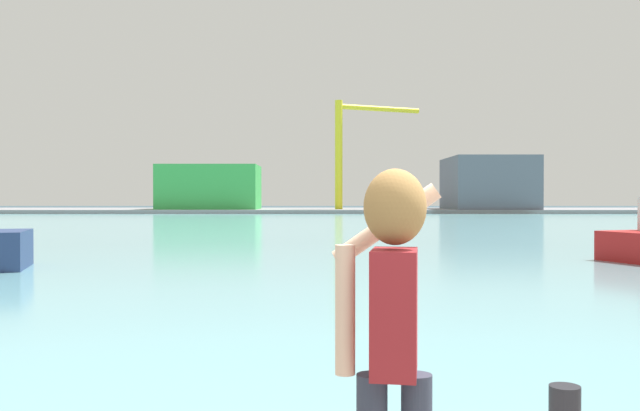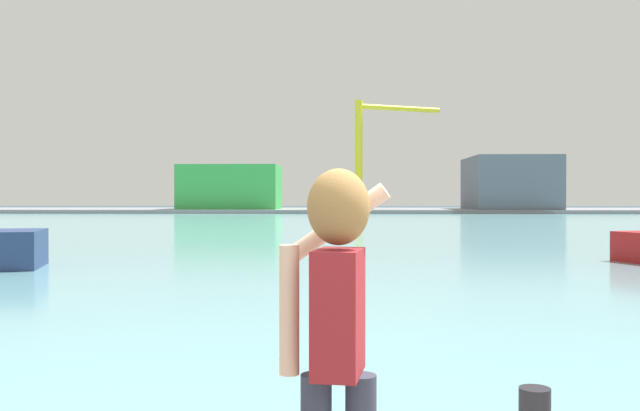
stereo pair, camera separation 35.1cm
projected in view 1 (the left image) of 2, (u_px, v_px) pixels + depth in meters
ground_plane at (333, 224)px, 52.92m from camera, size 220.00×220.00×0.00m
harbor_water at (332, 223)px, 54.92m from camera, size 140.00×100.00×0.02m
far_shore_dock at (327, 210)px, 94.92m from camera, size 140.00×20.00×0.48m
person_photographer at (392, 319)px, 3.06m from camera, size 0.53×0.56×1.74m
warehouse_left at (210, 187)px, 91.56m from camera, size 13.04×8.93×5.85m
warehouse_right at (488, 183)px, 92.17m from camera, size 10.71×13.31×6.93m
port_crane at (351, 141)px, 91.08m from camera, size 11.80×5.69×14.39m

